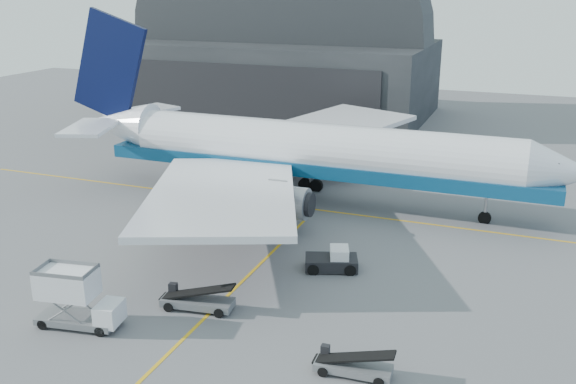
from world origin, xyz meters
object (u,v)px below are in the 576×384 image
at_px(airliner, 299,150).
at_px(catering_truck, 75,299).
at_px(pushback_tug, 333,261).
at_px(belt_loader_a, 197,301).
at_px(belt_loader_b, 352,366).

height_order(airliner, catering_truck, airliner).
bearing_deg(pushback_tug, catering_truck, -151.31).
distance_m(catering_truck, pushback_tug, 19.33).
distance_m(airliner, belt_loader_a, 24.79).
height_order(catering_truck, belt_loader_b, catering_truck).
bearing_deg(belt_loader_b, pushback_tug, 108.72).
height_order(catering_truck, belt_loader_a, catering_truck).
relative_size(airliner, pushback_tug, 11.86).
distance_m(airliner, belt_loader_b, 31.42).
bearing_deg(belt_loader_b, belt_loader_a, 160.00).
height_order(airliner, pushback_tug, airliner).
distance_m(pushback_tug, belt_loader_a, 11.66).
bearing_deg(airliner, pushback_tug, -60.89).
bearing_deg(belt_loader_b, airliner, 112.69).
bearing_deg(airliner, belt_loader_a, -86.57).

